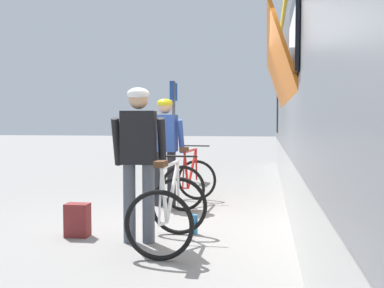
{
  "coord_description": "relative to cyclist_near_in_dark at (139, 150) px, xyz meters",
  "views": [
    {
      "loc": [
        1.01,
        -5.43,
        1.36
      ],
      "look_at": [
        -0.1,
        0.94,
        1.05
      ],
      "focal_mm": 40.28,
      "sensor_mm": 36.0,
      "label": 1
    }
  ],
  "objects": [
    {
      "name": "ground_plane",
      "position": [
        0.42,
        0.74,
        -1.05
      ],
      "size": [
        80.0,
        80.0,
        0.0
      ],
      "primitive_type": "plane",
      "color": "gray"
    },
    {
      "name": "cyclist_near_in_dark",
      "position": [
        0.0,
        0.0,
        0.0
      ],
      "size": [
        0.63,
        0.35,
        1.76
      ],
      "color": "#4C515B",
      "rests_on": "ground"
    },
    {
      "name": "cyclist_far_in_blue",
      "position": [
        -0.21,
        2.17,
        0.0
      ],
      "size": [
        0.63,
        0.33,
        1.76
      ],
      "color": "#232328",
      "rests_on": "ground"
    },
    {
      "name": "bicycle_near_white",
      "position": [
        0.38,
        -0.1,
        -0.65
      ],
      "size": [
        0.72,
        1.08,
        0.99
      ],
      "color": "black",
      "rests_on": "ground"
    },
    {
      "name": "bicycle_far_red",
      "position": [
        0.18,
        2.32,
        -0.65
      ],
      "size": [
        0.76,
        1.11,
        0.99
      ],
      "color": "black",
      "rests_on": "ground"
    },
    {
      "name": "backpack_on_platform",
      "position": [
        -0.8,
        0.11,
        -0.85
      ],
      "size": [
        0.29,
        0.19,
        0.4
      ],
      "primitive_type": "cube",
      "rotation": [
        0.0,
        0.0,
        0.03
      ],
      "color": "maroon",
      "rests_on": "ground"
    },
    {
      "name": "water_bottle_near_the_bikes",
      "position": [
        0.57,
        0.47,
        -0.93
      ],
      "size": [
        0.07,
        0.07,
        0.24
      ],
      "primitive_type": "cylinder",
      "color": "#338CCC",
      "rests_on": "ground"
    },
    {
      "name": "platform_sign_post",
      "position": [
        -0.84,
        5.68,
        0.57
      ],
      "size": [
        0.08,
        0.7,
        2.4
      ],
      "color": "#595B60",
      "rests_on": "ground"
    }
  ]
}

